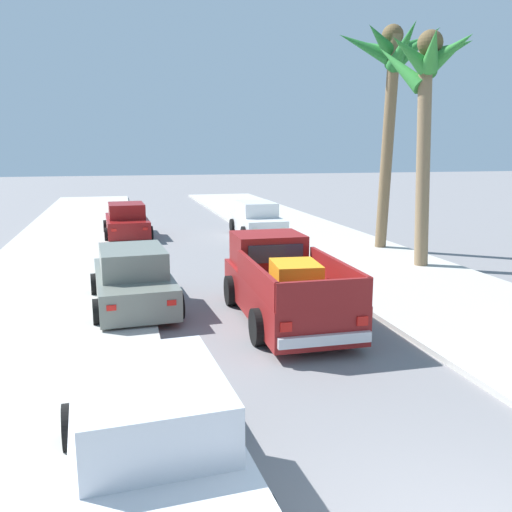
% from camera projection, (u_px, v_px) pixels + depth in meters
% --- Properties ---
extents(sidewalk_left, '(5.20, 60.00, 0.12)m').
position_uv_depth(sidewalk_left, '(53.00, 289.00, 15.05)').
color(sidewalk_left, '#B2AFA8').
rests_on(sidewalk_left, ground).
extents(sidewalk_right, '(5.20, 60.00, 0.12)m').
position_uv_depth(sidewalk_right, '(385.00, 270.00, 17.52)').
color(sidewalk_right, '#B2AFA8').
rests_on(sidewalk_right, ground).
extents(curb_left, '(0.16, 60.00, 0.10)m').
position_uv_depth(curb_left, '(98.00, 287.00, 15.34)').
color(curb_left, silver).
rests_on(curb_left, ground).
extents(curb_right, '(0.16, 60.00, 0.10)m').
position_uv_depth(curb_right, '(351.00, 272.00, 17.23)').
color(curb_right, silver).
rests_on(curb_right, ground).
extents(pickup_truck, '(2.27, 5.24, 1.80)m').
position_uv_depth(pickup_truck, '(283.00, 285.00, 12.58)').
color(pickup_truck, maroon).
rests_on(pickup_truck, ground).
extents(car_left_near, '(2.21, 4.34, 1.54)m').
position_uv_depth(car_left_near, '(133.00, 280.00, 13.41)').
color(car_left_near, slate).
rests_on(car_left_near, ground).
extents(car_right_near, '(2.15, 4.31, 1.54)m').
position_uv_depth(car_right_near, '(127.00, 221.00, 24.22)').
color(car_right_near, maroon).
rests_on(car_right_near, ground).
extents(car_left_mid, '(2.21, 4.34, 1.54)m').
position_uv_depth(car_left_mid, '(152.00, 440.00, 6.03)').
color(car_left_mid, silver).
rests_on(car_left_mid, ground).
extents(car_left_far, '(2.07, 4.28, 1.54)m').
position_uv_depth(car_left_far, '(257.00, 220.00, 24.66)').
color(car_left_far, silver).
rests_on(car_left_far, ground).
extents(palm_tree_right_fore, '(3.77, 4.18, 8.36)m').
position_uv_depth(palm_tree_right_fore, '(391.00, 70.00, 19.76)').
color(palm_tree_right_fore, brown).
rests_on(palm_tree_right_fore, ground).
extents(palm_tree_left_mid, '(3.04, 3.68, 7.57)m').
position_uv_depth(palm_tree_left_mid, '(426.00, 84.00, 17.09)').
color(palm_tree_left_mid, '#846B4C').
rests_on(palm_tree_left_mid, ground).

